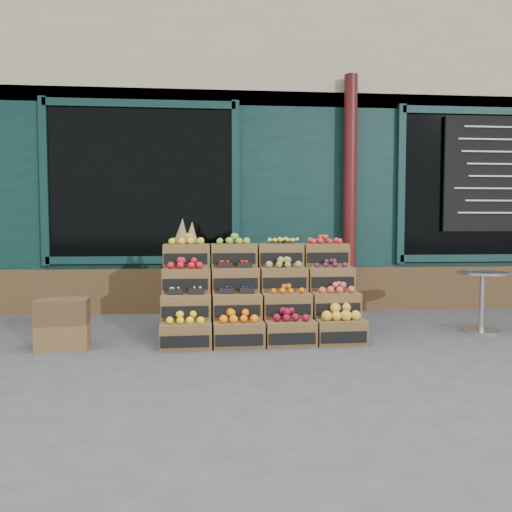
{
  "coord_description": "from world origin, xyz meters",
  "views": [
    {
      "loc": [
        -0.67,
        -4.62,
        1.17
      ],
      "look_at": [
        -0.2,
        0.7,
        0.85
      ],
      "focal_mm": 35.0,
      "sensor_mm": 36.0,
      "label": 1
    }
  ],
  "objects": [
    {
      "name": "bistro_table",
      "position": [
        2.29,
        0.59,
        0.42
      ],
      "size": [
        0.53,
        0.53,
        0.67
      ],
      "rotation": [
        0.0,
        0.0,
        0.38
      ],
      "color": "#AEAFB5",
      "rests_on": "ground"
    },
    {
      "name": "crate_display",
      "position": [
        -0.18,
        0.6,
        0.39
      ],
      "size": [
        2.04,
        1.04,
        1.26
      ],
      "rotation": [
        0.0,
        0.0,
        0.03
      ],
      "color": "brown",
      "rests_on": "ground"
    },
    {
      "name": "spare_crates",
      "position": [
        -2.1,
        0.25,
        0.24
      ],
      "size": [
        0.51,
        0.38,
        0.47
      ],
      "rotation": [
        0.0,
        0.0,
        0.12
      ],
      "color": "brown",
      "rests_on": "ground"
    },
    {
      "name": "shop_facade",
      "position": [
        0.0,
        5.11,
        2.4
      ],
      "size": [
        12.0,
        6.24,
        4.8
      ],
      "color": "black",
      "rests_on": "ground"
    },
    {
      "name": "ground",
      "position": [
        0.0,
        0.0,
        0.0
      ],
      "size": [
        60.0,
        60.0,
        0.0
      ],
      "primitive_type": "plane",
      "color": "#464648",
      "rests_on": "ground"
    },
    {
      "name": "shopkeeper",
      "position": [
        -1.89,
        2.65,
        0.98
      ],
      "size": [
        0.79,
        0.59,
        1.95
      ],
      "primitive_type": "imported",
      "rotation": [
        0.0,
        0.0,
        3.32
      ],
      "color": "#154A18",
      "rests_on": "ground"
    }
  ]
}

